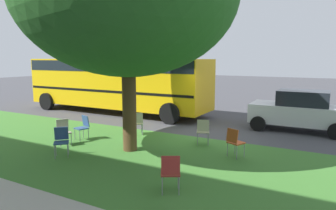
{
  "coord_description": "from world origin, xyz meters",
  "views": [
    {
      "loc": [
        -4.4,
        10.5,
        2.93
      ],
      "look_at": [
        0.9,
        0.88,
        1.24
      ],
      "focal_mm": 32.77,
      "sensor_mm": 36.0,
      "label": 1
    }
  ],
  "objects": [
    {
      "name": "parked_car",
      "position": [
        -3.17,
        -2.75,
        0.84
      ],
      "size": [
        3.7,
        1.92,
        1.65
      ],
      "color": "silver",
      "rests_on": "ground"
    },
    {
      "name": "chair_5",
      "position": [
        -1.4,
        4.94,
        0.52
      ],
      "size": [
        0.57,
        0.57,
        0.88
      ],
      "color": "#B7332D",
      "rests_on": "ground"
    },
    {
      "name": "chair_0",
      "position": [
        3.59,
        3.34,
        0.52
      ],
      "size": [
        0.56,
        0.56,
        0.88
      ],
      "color": "#ADA393",
      "rests_on": "ground"
    },
    {
      "name": "school_bus",
      "position": [
        6.03,
        -2.59,
        1.76
      ],
      "size": [
        10.4,
        2.8,
        2.88
      ],
      "color": "yellow",
      "rests_on": "ground"
    },
    {
      "name": "chair_3",
      "position": [
        2.69,
        4.25,
        0.52
      ],
      "size": [
        0.59,
        0.59,
        0.88
      ],
      "color": "#335184",
      "rests_on": "ground"
    },
    {
      "name": "chair_4",
      "position": [
        -1.88,
        1.85,
        0.52
      ],
      "size": [
        0.55,
        0.55,
        0.88
      ],
      "color": "#C64C1E",
      "rests_on": "ground"
    },
    {
      "name": "ground",
      "position": [
        0.0,
        0.0,
        0.0
      ],
      "size": [
        80.0,
        80.0,
        0.0
      ],
      "primitive_type": "plane",
      "color": "#424247"
    },
    {
      "name": "chair_6",
      "position": [
        2.17,
        1.01,
        0.52
      ],
      "size": [
        0.58,
        0.59,
        0.88
      ],
      "color": "beige",
      "rests_on": "ground"
    },
    {
      "name": "chair_1",
      "position": [
        -0.54,
        1.03,
        0.52
      ],
      "size": [
        0.54,
        0.55,
        0.88
      ],
      "color": "beige",
      "rests_on": "ground"
    },
    {
      "name": "grass_verge",
      "position": [
        0.0,
        3.2,
        0.0
      ],
      "size": [
        48.0,
        6.0,
        0.01
      ],
      "primitive_type": "cube",
      "color": "#3D752D",
      "rests_on": "ground"
    },
    {
      "name": "chair_2",
      "position": [
        3.48,
        2.54,
        0.52
      ],
      "size": [
        0.51,
        0.52,
        0.88
      ],
      "color": "#335184",
      "rests_on": "ground"
    }
  ]
}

